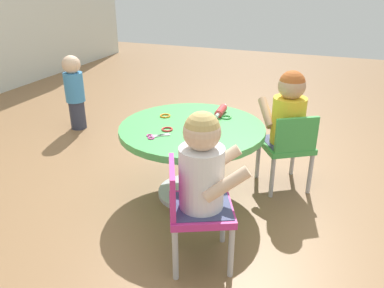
% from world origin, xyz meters
% --- Properties ---
extents(ground_plane, '(10.00, 10.00, 0.00)m').
position_xyz_m(ground_plane, '(0.00, 0.00, 0.00)').
color(ground_plane, olive).
extents(craft_table, '(0.89, 0.89, 0.48)m').
position_xyz_m(craft_table, '(0.00, 0.00, 0.36)').
color(craft_table, silver).
rests_on(craft_table, ground).
extents(child_chair_left, '(0.40, 0.40, 0.54)m').
position_xyz_m(child_chair_left, '(-0.58, -0.23, 0.31)').
color(child_chair_left, '#B7B7BC').
rests_on(child_chair_left, ground).
extents(seated_child_left, '(0.39, 0.43, 0.51)m').
position_xyz_m(seated_child_left, '(-0.56, -0.27, 0.53)').
color(seated_child_left, '#3F4772').
rests_on(seated_child_left, ground).
extents(child_chair_right, '(0.41, 0.41, 0.54)m').
position_xyz_m(child_chair_right, '(0.30, -0.55, 0.31)').
color(child_chair_right, '#B7B7BC').
rests_on(child_chair_right, ground).
extents(seated_child_right, '(0.44, 0.41, 0.51)m').
position_xyz_m(seated_child_right, '(0.34, -0.52, 0.53)').
color(seated_child_right, '#3F4772').
rests_on(seated_child_right, ground).
extents(toddler_standing, '(0.17, 0.17, 0.67)m').
position_xyz_m(toddler_standing, '(0.71, 1.40, 0.36)').
color(toddler_standing, '#33384C').
rests_on(toddler_standing, ground).
extents(rolling_pin, '(0.23, 0.06, 0.05)m').
position_xyz_m(rolling_pin, '(0.26, -0.10, 0.50)').
color(rolling_pin, '#D83F3F').
rests_on(rolling_pin, craft_table).
extents(craft_scissors, '(0.13, 0.14, 0.01)m').
position_xyz_m(craft_scissors, '(-0.23, 0.14, 0.48)').
color(craft_scissors, silver).
rests_on(craft_scissors, craft_table).
extents(playdough_blob_0, '(0.11, 0.11, 0.02)m').
position_xyz_m(playdough_blob_0, '(0.05, -0.01, 0.49)').
color(playdough_blob_0, '#CC99E5').
rests_on(playdough_blob_0, craft_table).
extents(playdough_blob_1, '(0.13, 0.13, 0.01)m').
position_xyz_m(playdough_blob_1, '(-0.07, -0.04, 0.48)').
color(playdough_blob_1, '#B2E58C').
rests_on(playdough_blob_1, craft_table).
extents(cookie_cutter_0, '(0.07, 0.07, 0.01)m').
position_xyz_m(cookie_cutter_0, '(0.09, 0.22, 0.48)').
color(cookie_cutter_0, orange).
rests_on(cookie_cutter_0, craft_table).
extents(cookie_cutter_1, '(0.07, 0.07, 0.01)m').
position_xyz_m(cookie_cutter_1, '(-0.11, 0.11, 0.48)').
color(cookie_cutter_1, red).
rests_on(cookie_cutter_1, craft_table).
extents(cookie_cutter_2, '(0.07, 0.07, 0.01)m').
position_xyz_m(cookie_cutter_2, '(-0.24, -0.17, 0.48)').
color(cookie_cutter_2, orange).
rests_on(cookie_cutter_2, craft_table).
extents(cookie_cutter_3, '(0.07, 0.07, 0.01)m').
position_xyz_m(cookie_cutter_3, '(0.21, -0.15, 0.48)').
color(cookie_cutter_3, '#4CB259').
rests_on(cookie_cutter_3, craft_table).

